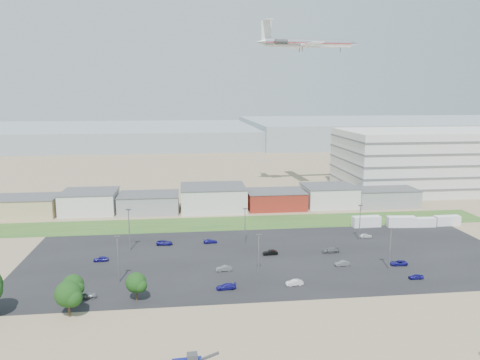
{
  "coord_description": "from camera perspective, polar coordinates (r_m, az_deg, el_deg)",
  "views": [
    {
      "loc": [
        -15.5,
        -88.28,
        39.47
      ],
      "look_at": [
        -2.35,
        22.0,
        19.18
      ],
      "focal_mm": 35.0,
      "sensor_mm": 36.0,
      "label": 1
    }
  ],
  "objects": [
    {
      "name": "ground",
      "position": [
        97.94,
        2.97,
        -13.43
      ],
      "size": [
        700.0,
        700.0,
        0.0
      ],
      "primitive_type": "plane",
      "color": "#846F54",
      "rests_on": "ground"
    },
    {
      "name": "parking_lot",
      "position": [
        117.06,
        3.74,
        -9.37
      ],
      "size": [
        120.0,
        50.0,
        0.01
      ],
      "primitive_type": "cube",
      "color": "black",
      "rests_on": "ground"
    },
    {
      "name": "grass_strip",
      "position": [
        146.55,
        -0.48,
        -5.27
      ],
      "size": [
        160.0,
        16.0,
        0.02
      ],
      "primitive_type": "cube",
      "color": "#2A5720",
      "rests_on": "ground"
    },
    {
      "name": "hills_backdrop",
      "position": [
        408.58,
        1.04,
        5.45
      ],
      "size": [
        700.0,
        200.0,
        9.0
      ],
      "primitive_type": null,
      "color": "gray",
      "rests_on": "ground"
    },
    {
      "name": "building_row",
      "position": [
        163.19,
        -7.17,
        -2.28
      ],
      "size": [
        170.0,
        20.0,
        8.0
      ],
      "primitive_type": null,
      "color": "silver",
      "rests_on": "ground"
    },
    {
      "name": "parking_garage",
      "position": [
        213.19,
        22.95,
        2.27
      ],
      "size": [
        80.0,
        40.0,
        25.0
      ],
      "primitive_type": "cube",
      "color": "silver",
      "rests_on": "ground"
    },
    {
      "name": "box_trailer_a",
      "position": [
        147.38,
        15.14,
        -4.9
      ],
      "size": [
        8.64,
        2.99,
        3.21
      ],
      "primitive_type": null,
      "rotation": [
        0.0,
        0.0,
        0.04
      ],
      "color": "silver",
      "rests_on": "ground"
    },
    {
      "name": "box_trailer_b",
      "position": [
        150.33,
        19.06,
        -4.82
      ],
      "size": [
        8.66,
        3.36,
        3.17
      ],
      "primitive_type": null,
      "rotation": [
        0.0,
        0.0,
        -0.09
      ],
      "color": "silver",
      "rests_on": "ground"
    },
    {
      "name": "box_trailer_c",
      "position": [
        152.82,
        21.41,
        -4.81
      ],
      "size": [
        7.38,
        2.54,
        2.74
      ],
      "primitive_type": null,
      "rotation": [
        0.0,
        0.0,
        -0.03
      ],
      "color": "silver",
      "rests_on": "ground"
    },
    {
      "name": "box_trailer_d",
      "position": [
        157.29,
        23.93,
        -4.54
      ],
      "size": [
        7.91,
        2.71,
        2.94
      ],
      "primitive_type": null,
      "rotation": [
        0.0,
        0.0,
        0.03
      ],
      "color": "silver",
      "rests_on": "ground"
    },
    {
      "name": "tree_mid",
      "position": [
        91.66,
        -20.2,
        -13.21
      ],
      "size": [
        5.09,
        5.09,
        7.63
      ],
      "primitive_type": null,
      "color": "black",
      "rests_on": "ground"
    },
    {
      "name": "tree_right",
      "position": [
        96.93,
        -19.67,
        -12.21
      ],
      "size": [
        4.36,
        4.36,
        6.54
      ],
      "primitive_type": null,
      "color": "black",
      "rests_on": "ground"
    },
    {
      "name": "tree_near",
      "position": [
        94.98,
        -12.56,
        -12.36
      ],
      "size": [
        4.26,
        4.26,
        6.4
      ],
      "primitive_type": null,
      "color": "black",
      "rests_on": "ground"
    },
    {
      "name": "lightpole_front_l",
      "position": [
        103.69,
        -14.64,
        -9.35
      ],
      "size": [
        1.2,
        0.5,
        10.22
      ],
      "primitive_type": null,
      "color": "slate",
      "rests_on": "ground"
    },
    {
      "name": "lightpole_front_m",
      "position": [
        104.08,
        2.28,
        -9.15
      ],
      "size": [
        1.11,
        0.46,
        9.47
      ],
      "primitive_type": null,
      "color": "slate",
      "rests_on": "ground"
    },
    {
      "name": "lightpole_front_r",
      "position": [
        112.89,
        17.82,
        -7.99
      ],
      "size": [
        1.15,
        0.48,
        9.8
      ],
      "primitive_type": null,
      "color": "slate",
      "rests_on": "ground"
    },
    {
      "name": "lightpole_back_l",
      "position": [
        123.35,
        -13.36,
        -5.94
      ],
      "size": [
        1.28,
        0.53,
        10.9
      ],
      "primitive_type": null,
      "color": "slate",
      "rests_on": "ground"
    },
    {
      "name": "lightpole_back_m",
      "position": [
        125.38,
        0.61,
        -5.65
      ],
      "size": [
        1.15,
        0.48,
        9.8
      ],
      "primitive_type": null,
      "color": "slate",
      "rests_on": "ground"
    },
    {
      "name": "lightpole_back_r",
      "position": [
        132.94,
        14.4,
        -5.05
      ],
      "size": [
        1.16,
        0.48,
        9.83
      ],
      "primitive_type": null,
      "color": "slate",
      "rests_on": "ground"
    },
    {
      "name": "airliner",
      "position": [
        191.64,
        8.29,
        16.21
      ],
      "size": [
        43.85,
        31.3,
        12.45
      ],
      "primitive_type": null,
      "rotation": [
        0.0,
        0.0,
        0.06
      ],
      "color": "silver"
    },
    {
      "name": "parked_car_0",
      "position": [
        117.55,
        18.77,
        -9.55
      ],
      "size": [
        4.1,
        2.03,
        1.12
      ],
      "primitive_type": "imported",
      "rotation": [
        0.0,
        0.0,
        -1.61
      ],
      "color": "navy",
      "rests_on": "ground"
    },
    {
      "name": "parked_car_1",
      "position": [
        113.68,
        12.37,
        -9.9
      ],
      "size": [
        3.68,
        1.61,
        1.18
      ],
      "primitive_type": "imported",
      "rotation": [
        0.0,
        0.0,
        -1.47
      ],
      "color": "#595B5E",
      "rests_on": "ground"
    },
    {
      "name": "parked_car_2",
      "position": [
        110.56,
        20.66,
        -10.96
      ],
      "size": [
        3.2,
        1.34,
        1.08
      ],
      "primitive_type": "imported",
      "rotation": [
        0.0,
        0.0,
        -1.59
      ],
      "color": "navy",
      "rests_on": "ground"
    },
    {
      "name": "parked_car_3",
      "position": [
        98.69,
        -1.71,
        -12.84
      ],
      "size": [
        4.22,
        1.91,
        1.2
      ],
      "primitive_type": "imported",
      "rotation": [
        0.0,
        0.0,
        -1.52
      ],
      "color": "navy",
      "rests_on": "ground"
    },
    {
      "name": "parked_car_4",
      "position": [
        108.13,
        -1.97,
        -10.72
      ],
      "size": [
        3.67,
        1.4,
        1.19
      ],
      "primitive_type": "imported",
      "rotation": [
        0.0,
        0.0,
        -1.53
      ],
      "color": "#595B5E",
      "rests_on": "ground"
    },
    {
      "name": "parked_car_5",
      "position": [
        118.74,
        -16.6,
        -9.2
      ],
      "size": [
        3.64,
        1.69,
        1.21
      ],
      "primitive_type": "imported",
      "rotation": [
        0.0,
        0.0,
        -1.49
      ],
      "color": "navy",
      "rests_on": "ground"
    },
    {
      "name": "parked_car_6",
      "position": [
        127.44,
        -3.63,
        -7.45
      ],
      "size": [
        3.91,
        1.97,
        1.09
      ],
      "primitive_type": "imported",
      "rotation": [
        0.0,
        0.0,
        1.69
      ],
      "color": "navy",
      "rests_on": "ground"
    },
    {
      "name": "parked_car_7",
      "position": [
        118.47,
        3.7,
        -8.81
      ],
      "size": [
        3.84,
        1.6,
        1.24
      ],
      "primitive_type": "imported",
      "rotation": [
        0.0,
        0.0,
        -1.49
      ],
      "color": "black",
      "rests_on": "ground"
    },
    {
      "name": "parked_car_8",
      "position": [
        136.44,
        15.06,
        -6.57
      ],
      "size": [
        3.54,
        1.67,
        1.17
      ],
      "primitive_type": "imported",
      "rotation": [
        0.0,
        0.0,
        1.49
      ],
      "color": "silver",
      "rests_on": "ground"
    },
    {
      "name": "parked_car_9",
      "position": [
        127.36,
        -9.2,
        -7.55
      ],
      "size": [
        4.44,
        2.31,
        1.2
      ],
      "primitive_type": "imported",
      "rotation": [
        0.0,
        0.0,
        1.49
      ],
      "color": "navy",
      "rests_on": "ground"
    },
    {
      "name": "parked_car_10",
      "position": [
        99.51,
        -18.21,
        -13.19
      ],
      "size": [
        4.07,
        1.7,
        1.17
      ],
      "primitive_type": "imported",
      "rotation": [
        0.0,
        0.0,
        1.59
      ],
      "color": "#A5A5AA",
      "rests_on": "ground"
    },
    {
      "name": "parked_car_12",
      "position": [
        122.18,
        10.97,
        -8.38
      ],
      "size": [
        4.43,
        1.99,
        1.26
      ],
      "primitive_type": "imported",
      "rotation": [
        0.0,
        0.0,
        -1.52
      ],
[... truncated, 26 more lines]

